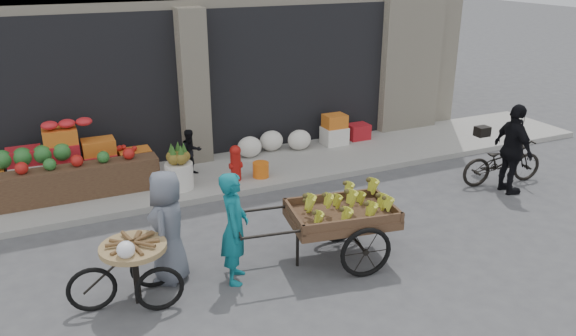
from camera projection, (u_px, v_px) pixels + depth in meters
name	position (u px, v px, depth m)	size (l,w,h in m)	color
ground	(299.00, 278.00, 7.85)	(80.00, 80.00, 0.00)	#424244
sidewalk	(211.00, 176.00, 11.31)	(18.00, 2.20, 0.12)	gray
fruit_display	(75.00, 161.00, 10.36)	(3.10, 1.12, 1.24)	#A6171E
pineapple_bin	(179.00, 176.00, 10.48)	(0.52, 0.52, 0.50)	silver
fire_hydrant	(236.00, 161.00, 10.82)	(0.22, 0.22, 0.71)	#A5140F
orange_bucket	(261.00, 170.00, 11.05)	(0.32, 0.32, 0.30)	orange
right_bay_goods	(313.00, 135.00, 12.71)	(3.35, 0.60, 0.70)	silver
seated_person	(191.00, 152.00, 11.07)	(0.45, 0.35, 0.93)	black
banana_cart	(338.00, 212.00, 8.05)	(2.68, 1.41, 1.07)	brown
vendor_woman	(234.00, 228.00, 7.55)	(0.58, 0.38, 1.60)	#0F6874
tricycle_cart	(134.00, 264.00, 7.12)	(1.44, 0.90, 0.95)	#9E7F51
vendor_grey	(168.00, 227.00, 7.57)	(0.78, 0.51, 1.60)	slate
bicycle	(502.00, 162.00, 10.95)	(0.60, 1.72, 0.90)	black
cyclist	(513.00, 150.00, 10.39)	(1.00, 0.42, 1.71)	black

